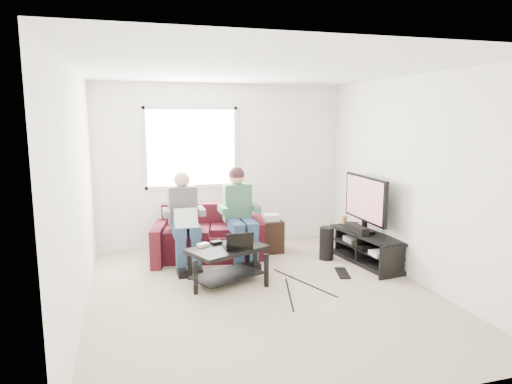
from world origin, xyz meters
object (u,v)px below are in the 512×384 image
at_px(coffee_table, 227,257).
at_px(end_table, 271,235).
at_px(sofa, 210,238).
at_px(tv, 365,200).
at_px(subwoofer, 327,243).
at_px(tv_stand, 367,250).

bearing_deg(coffee_table, end_table, 50.05).
height_order(sofa, tv, tv).
bearing_deg(end_table, subwoofer, -40.65).
relative_size(tv_stand, subwoofer, 2.86).
xyz_separation_m(tv_stand, tv, (-0.00, 0.10, 0.70)).
height_order(coffee_table, tv_stand, coffee_table).
bearing_deg(end_table, tv_stand, -38.06).
xyz_separation_m(sofa, tv, (2.12, -0.82, 0.61)).
height_order(tv_stand, tv, tv).
distance_m(sofa, subwoofer, 1.74).
distance_m(tv_stand, end_table, 1.47).
bearing_deg(subwoofer, coffee_table, -161.28).
xyz_separation_m(sofa, subwoofer, (1.64, -0.59, -0.05)).
relative_size(sofa, end_table, 3.02).
distance_m(tv_stand, subwoofer, 0.58).
distance_m(coffee_table, tv_stand, 2.12).
height_order(subwoofer, end_table, end_table).
bearing_deg(coffee_table, sofa, 90.88).
bearing_deg(tv, sofa, 158.88).
distance_m(sofa, coffee_table, 1.14).
bearing_deg(end_table, coffee_table, -129.95).
height_order(tv_stand, subwoofer, subwoofer).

